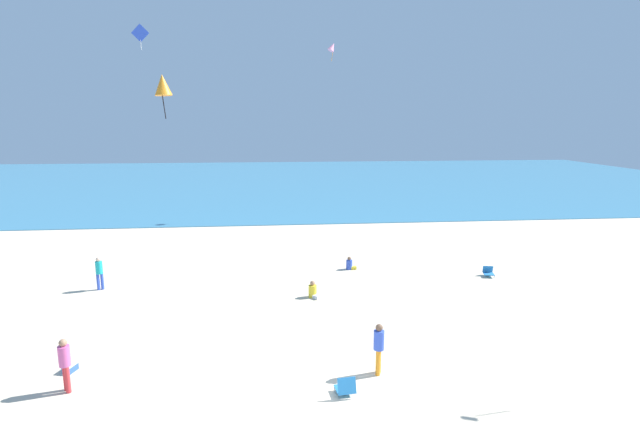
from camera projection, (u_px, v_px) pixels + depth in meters
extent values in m
plane|color=beige|center=(311.00, 289.00, 23.82)|extent=(120.00, 120.00, 0.00)
cube|color=teal|center=(286.00, 180.00, 67.76)|extent=(120.00, 60.00, 0.05)
cube|color=#2370B2|center=(489.00, 274.00, 25.64)|extent=(0.62, 0.62, 0.03)
cube|color=#2370B2|center=(488.00, 269.00, 25.88)|extent=(0.54, 0.26, 0.37)
cylinder|color=#B7B7BC|center=(494.00, 276.00, 25.47)|extent=(0.02, 0.02, 0.16)
cylinder|color=#B7B7BC|center=(484.00, 276.00, 25.53)|extent=(0.02, 0.02, 0.16)
cube|color=#2370B2|center=(344.00, 388.00, 14.64)|extent=(0.61, 0.56, 0.03)
cube|color=#2370B2|center=(347.00, 386.00, 14.33)|extent=(0.58, 0.25, 0.48)
cylinder|color=#B7B7BC|center=(334.00, 389.00, 14.74)|extent=(0.02, 0.02, 0.17)
cylinder|color=#B7B7BC|center=(352.00, 387.00, 14.85)|extent=(0.02, 0.02, 0.17)
cube|color=#2D56B7|center=(70.00, 368.00, 15.95)|extent=(0.43, 0.50, 0.22)
cube|color=white|center=(70.00, 364.00, 15.93)|extent=(0.44, 0.51, 0.04)
cylinder|color=yellow|center=(313.00, 291.00, 22.66)|extent=(0.53, 0.53, 0.58)
sphere|color=#A87A5B|center=(313.00, 283.00, 22.59)|extent=(0.23, 0.23, 0.23)
cube|color=white|center=(316.00, 296.00, 22.55)|extent=(0.50, 0.51, 0.17)
cylinder|color=orange|center=(378.00, 363.00, 15.65)|extent=(0.15, 0.15, 0.86)
cylinder|color=orange|center=(379.00, 360.00, 15.83)|extent=(0.15, 0.15, 0.86)
cylinder|color=blue|center=(379.00, 340.00, 15.60)|extent=(0.44, 0.44, 0.64)
sphere|color=brown|center=(379.00, 328.00, 15.52)|extent=(0.24, 0.24, 0.24)
cylinder|color=blue|center=(102.00, 281.00, 23.68)|extent=(0.14, 0.14, 0.82)
cylinder|color=blue|center=(98.00, 282.00, 23.60)|extent=(0.14, 0.14, 0.82)
cylinder|color=#19ADB2|center=(99.00, 268.00, 23.51)|extent=(0.43, 0.43, 0.61)
sphere|color=beige|center=(98.00, 259.00, 23.43)|extent=(0.22, 0.22, 0.22)
cylinder|color=blue|center=(349.00, 265.00, 26.93)|extent=(0.37, 0.37, 0.52)
sphere|color=#846047|center=(349.00, 258.00, 26.87)|extent=(0.21, 0.21, 0.21)
cube|color=yellow|center=(353.00, 268.00, 26.97)|extent=(0.41, 0.30, 0.15)
cylinder|color=red|center=(66.00, 377.00, 14.78)|extent=(0.15, 0.15, 0.85)
cylinder|color=red|center=(68.00, 380.00, 14.64)|extent=(0.15, 0.15, 0.85)
cylinder|color=#D8599E|center=(64.00, 356.00, 14.57)|extent=(0.48, 0.48, 0.64)
sphere|color=#A87A5B|center=(63.00, 343.00, 14.49)|extent=(0.23, 0.23, 0.23)
cube|color=blue|center=(140.00, 33.00, 31.99)|extent=(1.18, 0.11, 1.18)
cylinder|color=white|center=(141.00, 45.00, 32.13)|extent=(0.04, 0.15, 0.64)
cone|color=orange|center=(163.00, 85.00, 14.35)|extent=(0.75, 0.75, 0.65)
cylinder|color=black|center=(164.00, 106.00, 14.47)|extent=(0.13, 0.13, 0.74)
cone|color=pink|center=(332.00, 47.00, 40.03)|extent=(0.96, 0.80, 0.87)
cylinder|color=orange|center=(332.00, 56.00, 40.17)|extent=(0.18, 0.08, 0.85)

